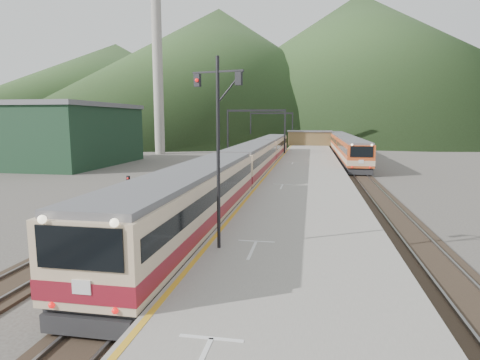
% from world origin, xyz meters
% --- Properties ---
extents(ground, '(400.00, 400.00, 0.00)m').
position_xyz_m(ground, '(0.00, 0.00, 0.00)').
color(ground, '#47423D').
rests_on(ground, ground).
extents(track_main, '(2.60, 200.00, 0.23)m').
position_xyz_m(track_main, '(0.00, 40.00, 0.07)').
color(track_main, black).
rests_on(track_main, ground).
extents(track_far, '(2.60, 200.00, 0.23)m').
position_xyz_m(track_far, '(-5.00, 40.00, 0.07)').
color(track_far, black).
rests_on(track_far, ground).
extents(track_second, '(2.60, 200.00, 0.23)m').
position_xyz_m(track_second, '(11.50, 40.00, 0.07)').
color(track_second, black).
rests_on(track_second, ground).
extents(platform, '(8.00, 100.00, 1.00)m').
position_xyz_m(platform, '(5.60, 38.00, 0.50)').
color(platform, gray).
rests_on(platform, ground).
extents(gantry_near, '(9.55, 0.25, 8.00)m').
position_xyz_m(gantry_near, '(-2.85, 55.00, 5.59)').
color(gantry_near, black).
rests_on(gantry_near, ground).
extents(gantry_far, '(9.55, 0.25, 8.00)m').
position_xyz_m(gantry_far, '(-2.85, 80.00, 5.59)').
color(gantry_far, black).
rests_on(gantry_far, ground).
extents(warehouse, '(14.50, 20.50, 8.60)m').
position_xyz_m(warehouse, '(-28.00, 42.00, 4.32)').
color(warehouse, black).
rests_on(warehouse, ground).
extents(smokestack, '(1.80, 1.80, 30.00)m').
position_xyz_m(smokestack, '(-22.00, 62.00, 15.00)').
color(smokestack, '#9E998E').
rests_on(smokestack, ground).
extents(station_shed, '(9.40, 4.40, 3.10)m').
position_xyz_m(station_shed, '(5.60, 78.00, 2.57)').
color(station_shed, brown).
rests_on(station_shed, platform).
extents(hill_a, '(180.00, 180.00, 60.00)m').
position_xyz_m(hill_a, '(-40.00, 190.00, 30.00)').
color(hill_a, '#2B401D').
rests_on(hill_a, ground).
extents(hill_b, '(220.00, 220.00, 75.00)m').
position_xyz_m(hill_b, '(30.00, 230.00, 37.50)').
color(hill_b, '#2B401D').
rests_on(hill_b, ground).
extents(hill_d, '(200.00, 200.00, 55.00)m').
position_xyz_m(hill_d, '(-120.00, 240.00, 27.50)').
color(hill_d, '#2B401D').
rests_on(hill_d, ground).
extents(main_train, '(3.11, 63.66, 3.79)m').
position_xyz_m(main_train, '(0.00, 31.72, 2.13)').
color(main_train, '#C9AD89').
rests_on(main_train, track_main).
extents(second_train, '(2.98, 61.08, 3.64)m').
position_xyz_m(second_train, '(11.50, 66.58, 2.05)').
color(second_train, '#C64B1F').
rests_on(second_train, track_second).
extents(signal_mast, '(2.16, 0.64, 7.71)m').
position_xyz_m(signal_mast, '(2.39, 6.07, 5.67)').
color(signal_mast, black).
rests_on(signal_mast, platform).
extents(short_signal_a, '(0.27, 0.24, 2.27)m').
position_xyz_m(short_signal_a, '(-3.12, 4.72, 1.46)').
color(short_signal_a, black).
rests_on(short_signal_a, ground).
extents(short_signal_b, '(0.24, 0.18, 2.27)m').
position_xyz_m(short_signal_b, '(-2.66, 32.99, 1.46)').
color(short_signal_b, black).
rests_on(short_signal_b, ground).
extents(short_signal_c, '(0.26, 0.21, 2.27)m').
position_xyz_m(short_signal_c, '(-6.93, 17.20, 1.46)').
color(short_signal_c, black).
rests_on(short_signal_c, ground).
extents(worker, '(0.79, 0.75, 1.82)m').
position_xyz_m(worker, '(-5.08, 6.64, 0.91)').
color(worker, black).
rests_on(worker, ground).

